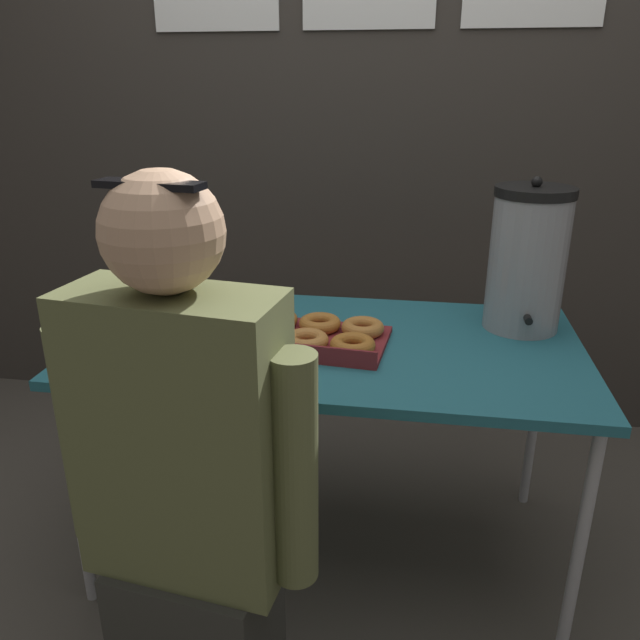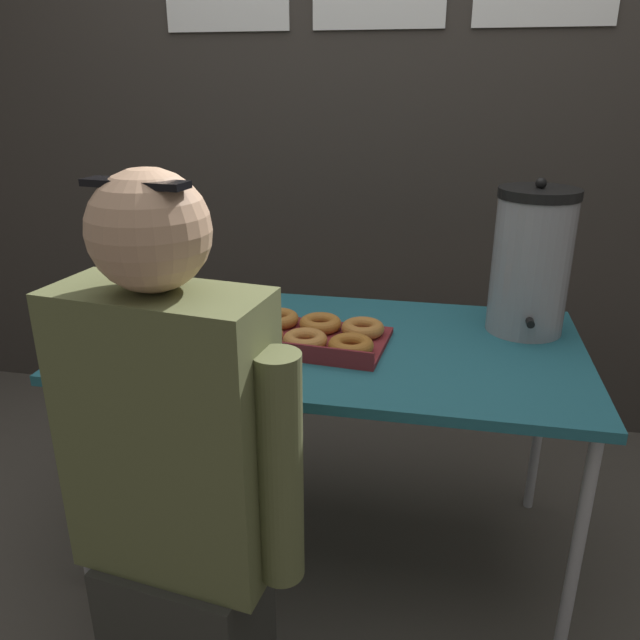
# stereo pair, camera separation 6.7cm
# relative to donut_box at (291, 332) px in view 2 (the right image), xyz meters

# --- Properties ---
(ground_plane) EXTENTS (12.00, 12.00, 0.00)m
(ground_plane) POSITION_rel_donut_box_xyz_m (0.11, 0.03, -0.77)
(ground_plane) COLOR #4C473F
(back_wall) EXTENTS (6.00, 0.11, 2.58)m
(back_wall) POSITION_rel_donut_box_xyz_m (0.11, 1.03, 0.53)
(back_wall) COLOR #38332D
(back_wall) RESTS_ON ground
(folding_table) EXTENTS (1.43, 0.77, 0.74)m
(folding_table) POSITION_rel_donut_box_xyz_m (0.11, 0.03, -0.07)
(folding_table) COLOR #236675
(folding_table) RESTS_ON ground
(donut_box) EXTENTS (0.57, 0.34, 0.05)m
(donut_box) POSITION_rel_donut_box_xyz_m (0.00, 0.00, 0.00)
(donut_box) COLOR maroon
(donut_box) RESTS_ON folding_table
(coffee_urn) EXTENTS (0.23, 0.26, 0.46)m
(coffee_urn) POSITION_rel_donut_box_xyz_m (0.67, 0.22, 0.19)
(coffee_urn) COLOR #939399
(coffee_urn) RESTS_ON folding_table
(cell_phone) EXTENTS (0.08, 0.15, 0.01)m
(cell_phone) POSITION_rel_donut_box_xyz_m (-0.46, -0.06, -0.02)
(cell_phone) COLOR black
(cell_phone) RESTS_ON folding_table
(person_seated) EXTENTS (0.55, 0.27, 1.31)m
(person_seated) POSITION_rel_donut_box_xyz_m (-0.09, -0.64, -0.13)
(person_seated) COLOR #33332D
(person_seated) RESTS_ON ground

